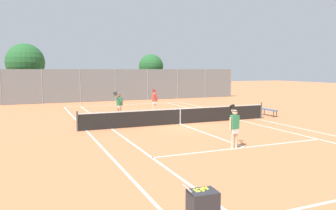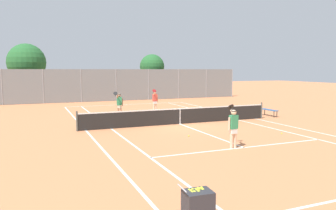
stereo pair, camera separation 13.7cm
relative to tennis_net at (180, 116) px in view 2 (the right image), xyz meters
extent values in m
plane|color=#CC7A4C|center=(0.00, 0.00, -0.51)|extent=(120.00, 120.00, 0.00)
cube|color=silver|center=(0.00, 11.90, -0.51)|extent=(11.00, 0.10, 0.01)
cube|color=silver|center=(-5.50, 0.00, -0.51)|extent=(0.10, 23.80, 0.01)
cube|color=silver|center=(5.50, 0.00, -0.51)|extent=(0.10, 23.80, 0.01)
cube|color=silver|center=(-4.13, 0.00, -0.51)|extent=(0.10, 23.80, 0.01)
cube|color=silver|center=(4.13, 0.00, -0.51)|extent=(0.10, 23.80, 0.01)
cube|color=silver|center=(0.00, -6.40, -0.51)|extent=(8.26, 0.10, 0.01)
cube|color=silver|center=(0.00, 6.40, -0.51)|extent=(8.26, 0.10, 0.01)
cube|color=silver|center=(0.00, 0.00, -0.51)|extent=(0.10, 12.80, 0.01)
cylinder|color=#474C47|center=(-5.95, 0.00, 0.03)|extent=(0.10, 0.10, 1.07)
cylinder|color=#474C47|center=(5.95, 0.00, 0.03)|extent=(0.10, 0.10, 1.07)
cube|color=black|center=(0.00, 0.00, -0.04)|extent=(11.90, 0.02, 0.89)
cube|color=white|center=(0.00, 0.00, 0.41)|extent=(11.90, 0.03, 0.06)
cube|color=white|center=(0.00, 0.00, -0.06)|extent=(0.05, 0.03, 0.89)
cube|color=#2D2D33|center=(-5.11, -11.99, 0.02)|extent=(0.59, 0.47, 0.64)
cylinder|color=#B7B7BC|center=(-5.45, -11.96, 0.44)|extent=(0.05, 0.44, 0.02)
sphere|color=#D1DB33|center=(-5.23, -11.84, 0.32)|extent=(0.07, 0.07, 0.07)
sphere|color=#D1DB33|center=(-5.16, -11.84, 0.32)|extent=(0.07, 0.07, 0.07)
sphere|color=#D1DB33|center=(-5.09, -11.85, 0.32)|extent=(0.07, 0.07, 0.07)
sphere|color=#D1DB33|center=(-5.04, -11.85, 0.33)|extent=(0.07, 0.07, 0.07)
sphere|color=#D1DB33|center=(-4.97, -11.87, 0.34)|extent=(0.07, 0.07, 0.07)
sphere|color=#D1DB33|center=(-5.23, -11.91, 0.33)|extent=(0.07, 0.07, 0.07)
sphere|color=#D1DB33|center=(-5.18, -11.92, 0.31)|extent=(0.07, 0.07, 0.07)
sphere|color=#D1DB33|center=(-5.10, -11.92, 0.33)|extent=(0.07, 0.07, 0.07)
sphere|color=#D1DB33|center=(-5.04, -11.92, 0.35)|extent=(0.07, 0.07, 0.07)
sphere|color=#D1DB33|center=(-4.98, -11.93, 0.33)|extent=(0.07, 0.07, 0.07)
sphere|color=#D1DB33|center=(-5.23, -11.98, 0.32)|extent=(0.07, 0.07, 0.07)
sphere|color=#D1DB33|center=(-5.18, -11.98, 0.32)|extent=(0.07, 0.07, 0.07)
sphere|color=#D1DB33|center=(-5.10, -11.99, 0.33)|extent=(0.07, 0.07, 0.07)
cylinder|color=beige|center=(-0.58, -6.33, -0.10)|extent=(0.13, 0.13, 0.82)
cylinder|color=beige|center=(-0.40, -6.32, -0.10)|extent=(0.13, 0.13, 0.82)
cube|color=white|center=(-0.49, -6.33, 0.23)|extent=(0.30, 0.21, 0.24)
cube|color=#338C59|center=(-0.49, -6.33, 0.59)|extent=(0.36, 0.23, 0.56)
sphere|color=beige|center=(-0.49, -6.33, 0.98)|extent=(0.22, 0.22, 0.22)
cylinder|color=black|center=(-0.49, -6.33, 1.05)|extent=(0.23, 0.23, 0.02)
cylinder|color=beige|center=(-0.71, -6.35, 0.53)|extent=(0.08, 0.08, 0.52)
cylinder|color=beige|center=(-0.37, -6.17, 0.88)|extent=(0.12, 0.46, 0.35)
cylinder|color=black|center=(-0.27, -5.90, 1.04)|extent=(0.06, 0.25, 0.22)
cylinder|color=black|center=(-0.28, -5.78, 1.15)|extent=(0.30, 0.22, 0.23)
cylinder|color=tan|center=(-2.52, 4.23, -0.10)|extent=(0.13, 0.13, 0.82)
cylinder|color=tan|center=(-2.70, 4.27, -0.10)|extent=(0.13, 0.13, 0.82)
cube|color=beige|center=(-2.61, 4.25, 0.23)|extent=(0.31, 0.23, 0.24)
cube|color=#338C59|center=(-2.61, 4.25, 0.59)|extent=(0.37, 0.26, 0.56)
sphere|color=tan|center=(-2.61, 4.25, 0.98)|extent=(0.22, 0.22, 0.22)
cylinder|color=black|center=(-2.61, 4.25, 1.05)|extent=(0.23, 0.23, 0.02)
cylinder|color=tan|center=(-2.39, 4.20, 0.53)|extent=(0.08, 0.08, 0.52)
cylinder|color=tan|center=(-2.77, 4.14, 0.88)|extent=(0.17, 0.46, 0.35)
cylinder|color=black|center=(-2.94, 3.91, 1.04)|extent=(0.08, 0.25, 0.22)
cylinder|color=black|center=(-2.97, 3.79, 1.15)|extent=(0.31, 0.25, 0.23)
cylinder|color=beige|center=(0.68, 5.90, -0.10)|extent=(0.13, 0.13, 0.82)
cylinder|color=beige|center=(0.50, 5.89, -0.10)|extent=(0.13, 0.13, 0.82)
cube|color=white|center=(0.59, 5.90, 0.23)|extent=(0.29, 0.19, 0.24)
cube|color=#D84C3F|center=(0.59, 5.90, 0.59)|extent=(0.35, 0.21, 0.56)
sphere|color=beige|center=(0.59, 5.90, 0.98)|extent=(0.22, 0.22, 0.22)
cylinder|color=black|center=(0.59, 5.90, 1.05)|extent=(0.23, 0.23, 0.02)
cylinder|color=beige|center=(0.81, 5.90, 0.53)|extent=(0.08, 0.08, 0.52)
cylinder|color=beige|center=(0.47, 5.75, 0.88)|extent=(0.10, 0.46, 0.35)
cylinder|color=maroon|center=(0.35, 5.49, 1.04)|extent=(0.04, 0.25, 0.22)
cylinder|color=maroon|center=(0.35, 5.37, 1.15)|extent=(0.29, 0.21, 0.23)
sphere|color=#D1DB33|center=(3.46, -4.74, -0.48)|extent=(0.07, 0.07, 0.07)
sphere|color=#D1DB33|center=(-4.45, -11.14, -0.48)|extent=(0.07, 0.07, 0.07)
sphere|color=#D1DB33|center=(-1.12, -3.47, -0.48)|extent=(0.07, 0.07, 0.07)
cube|color=#33598C|center=(7.17, 0.68, -0.07)|extent=(0.36, 1.50, 0.05)
cylinder|color=#262626|center=(7.04, 0.05, -0.30)|extent=(0.05, 0.05, 0.41)
cylinder|color=#262626|center=(7.04, 1.32, -0.30)|extent=(0.05, 0.05, 0.41)
cylinder|color=#262626|center=(7.30, 0.05, -0.30)|extent=(0.05, 0.05, 0.41)
cylinder|color=#262626|center=(7.30, 1.32, -0.30)|extent=(0.05, 0.05, 0.41)
cylinder|color=gray|center=(-10.61, 15.83, 1.14)|extent=(0.08, 0.08, 3.29)
cylinder|color=gray|center=(-7.07, 15.83, 1.14)|extent=(0.08, 0.08, 3.29)
cylinder|color=gray|center=(-3.54, 15.83, 1.14)|extent=(0.08, 0.08, 3.29)
cylinder|color=gray|center=(0.00, 15.83, 1.14)|extent=(0.08, 0.08, 3.29)
cylinder|color=gray|center=(3.54, 15.83, 1.14)|extent=(0.08, 0.08, 3.29)
cylinder|color=gray|center=(7.07, 15.83, 1.14)|extent=(0.08, 0.08, 3.29)
cylinder|color=gray|center=(10.61, 15.83, 1.14)|extent=(0.08, 0.08, 3.29)
cylinder|color=gray|center=(14.15, 15.83, 1.14)|extent=(0.08, 0.08, 3.29)
cube|color=slate|center=(0.00, 15.83, 1.14)|extent=(28.29, 0.02, 3.25)
cylinder|color=brown|center=(-8.49, 19.74, 0.80)|extent=(0.31, 0.31, 2.62)
sphere|color=#26602D|center=(-8.49, 19.74, 3.47)|extent=(3.89, 3.89, 3.89)
sphere|color=#26602D|center=(-8.00, 20.08, 2.98)|extent=(2.29, 2.29, 2.29)
cylinder|color=brown|center=(4.97, 18.64, 0.78)|extent=(0.21, 0.21, 2.59)
sphere|color=#26602D|center=(4.97, 18.64, 3.08)|extent=(2.86, 2.86, 2.86)
sphere|color=#26602D|center=(5.05, 18.82, 2.72)|extent=(1.68, 1.68, 1.68)
camera|label=1|loc=(-8.17, -17.46, 2.72)|focal=35.00mm
camera|label=2|loc=(-8.04, -17.51, 2.72)|focal=35.00mm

